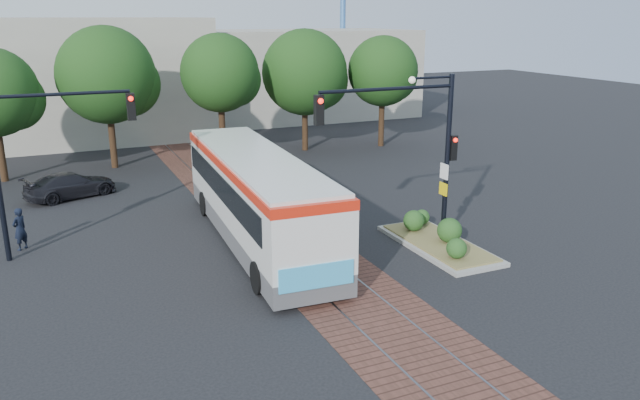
{
  "coord_description": "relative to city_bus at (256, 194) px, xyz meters",
  "views": [
    {
      "loc": [
        -7.9,
        -18.72,
        8.13
      ],
      "look_at": [
        1.11,
        1.36,
        1.6
      ],
      "focal_mm": 35.0,
      "sensor_mm": 36.0,
      "label": 1
    }
  ],
  "objects": [
    {
      "name": "officer",
      "position": [
        -8.07,
        2.65,
        -1.06
      ],
      "size": [
        0.67,
        0.66,
        1.56
      ],
      "primitive_type": "imported",
      "rotation": [
        0.0,
        0.0,
        3.92
      ],
      "color": "black",
      "rests_on": "ground"
    },
    {
      "name": "trackbed",
      "position": [
        1.03,
        1.69,
        -1.83
      ],
      "size": [
        3.6,
        40.0,
        0.02
      ],
      "color": "brown",
      "rests_on": "ground"
    },
    {
      "name": "tree_row",
      "position": [
        2.24,
        14.11,
        3.01
      ],
      "size": [
        26.4,
        5.6,
        7.67
      ],
      "color": "#382314",
      "rests_on": "ground"
    },
    {
      "name": "traffic_island",
      "position": [
        5.85,
        -3.2,
        -1.51
      ],
      "size": [
        2.2,
        5.2,
        1.13
      ],
      "color": "gray",
      "rests_on": "ground"
    },
    {
      "name": "city_bus",
      "position": [
        0.0,
        0.0,
        0.0
      ],
      "size": [
        3.26,
        12.46,
        3.3
      ],
      "rotation": [
        0.0,
        0.0,
        -0.05
      ],
      "color": "#4D4D50",
      "rests_on": "ground"
    },
    {
      "name": "signal_pole_main",
      "position": [
        4.89,
        -3.11,
        2.32
      ],
      "size": [
        5.49,
        0.46,
        6.0
      ],
      "color": "black",
      "rests_on": "ground"
    },
    {
      "name": "warehouses",
      "position": [
        0.5,
        26.44,
        1.97
      ],
      "size": [
        40.0,
        13.0,
        8.0
      ],
      "color": "#ADA899",
      "rests_on": "ground"
    },
    {
      "name": "parked_car",
      "position": [
        -6.03,
        9.1,
        -1.24
      ],
      "size": [
        4.42,
        2.99,
        1.19
      ],
      "primitive_type": "imported",
      "rotation": [
        0.0,
        0.0,
        1.93
      ],
      "color": "black",
      "rests_on": "ground"
    },
    {
      "name": "signal_pole_left",
      "position": [
        -7.34,
        1.69,
        2.03
      ],
      "size": [
        4.99,
        0.34,
        6.0
      ],
      "color": "black",
      "rests_on": "ground"
    },
    {
      "name": "ground",
      "position": [
        1.03,
        -2.31,
        -1.84
      ],
      "size": [
        120.0,
        120.0,
        0.0
      ],
      "primitive_type": "plane",
      "color": "black",
      "rests_on": "ground"
    }
  ]
}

